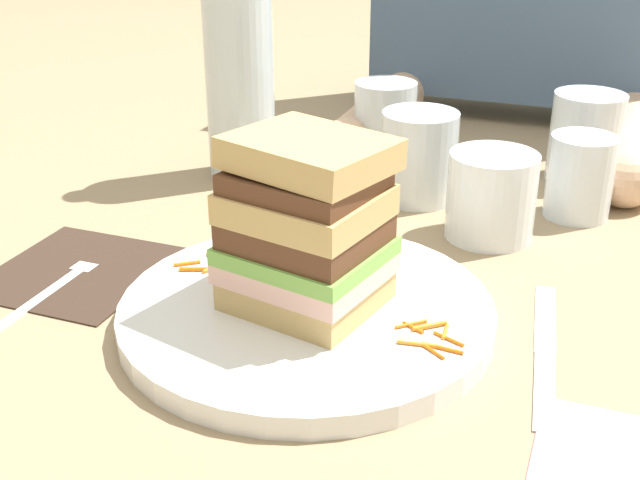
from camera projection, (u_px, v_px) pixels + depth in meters
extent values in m
plane|color=#9E8460|center=(336.00, 311.00, 0.66)|extent=(3.00, 3.00, 0.00)
cylinder|color=white|center=(306.00, 313.00, 0.64)|extent=(0.29, 0.29, 0.02)
cube|color=tan|center=(306.00, 290.00, 0.63)|extent=(0.12, 0.11, 0.02)
cube|color=beige|center=(306.00, 267.00, 0.62)|extent=(0.13, 0.12, 0.02)
cube|color=#7AB74C|center=(306.00, 251.00, 0.62)|extent=(0.13, 0.12, 0.01)
cube|color=#56331E|center=(306.00, 231.00, 0.61)|extent=(0.12, 0.11, 0.02)
cube|color=tan|center=(306.00, 205.00, 0.60)|extent=(0.12, 0.11, 0.02)
cube|color=#56331E|center=(305.00, 180.00, 0.59)|extent=(0.12, 0.11, 0.02)
cube|color=tan|center=(311.00, 153.00, 0.59)|extent=(0.13, 0.12, 0.03)
cylinder|color=orange|center=(215.00, 257.00, 0.70)|extent=(0.02, 0.01, 0.00)
cylinder|color=orange|center=(223.00, 274.00, 0.68)|extent=(0.02, 0.02, 0.00)
cylinder|color=orange|center=(185.00, 265.00, 0.69)|extent=(0.02, 0.02, 0.00)
cylinder|color=orange|center=(215.00, 266.00, 0.69)|extent=(0.01, 0.02, 0.00)
cylinder|color=orange|center=(197.00, 269.00, 0.68)|extent=(0.03, 0.01, 0.00)
cylinder|color=orange|center=(411.00, 324.00, 0.60)|extent=(0.02, 0.02, 0.00)
cylinder|color=orange|center=(430.00, 326.00, 0.60)|extent=(0.02, 0.02, 0.00)
cylinder|color=orange|center=(449.00, 339.00, 0.59)|extent=(0.02, 0.01, 0.00)
cylinder|color=orange|center=(419.00, 344.00, 0.58)|extent=(0.03, 0.01, 0.00)
cylinder|color=orange|center=(443.00, 348.00, 0.58)|extent=(0.03, 0.01, 0.00)
cylinder|color=orange|center=(445.00, 332.00, 0.59)|extent=(0.00, 0.02, 0.00)
cylinder|color=orange|center=(434.00, 352.00, 0.57)|extent=(0.02, 0.01, 0.00)
cylinder|color=orange|center=(413.00, 327.00, 0.60)|extent=(0.02, 0.01, 0.00)
cube|color=#38281E|center=(78.00, 270.00, 0.72)|extent=(0.14, 0.15, 0.00)
cube|color=silver|center=(37.00, 296.00, 0.67)|extent=(0.01, 0.11, 0.00)
cube|color=silver|center=(84.00, 263.00, 0.73)|extent=(0.02, 0.02, 0.00)
cylinder|color=silver|center=(110.00, 252.00, 0.75)|extent=(0.00, 0.04, 0.00)
cylinder|color=silver|center=(105.00, 251.00, 0.75)|extent=(0.00, 0.04, 0.00)
cylinder|color=silver|center=(99.00, 250.00, 0.75)|extent=(0.00, 0.04, 0.00)
cylinder|color=silver|center=(94.00, 249.00, 0.75)|extent=(0.00, 0.04, 0.00)
cube|color=silver|center=(545.00, 389.00, 0.56)|extent=(0.02, 0.10, 0.00)
cube|color=silver|center=(545.00, 317.00, 0.65)|extent=(0.03, 0.11, 0.00)
cylinder|color=white|center=(491.00, 196.00, 0.77)|extent=(0.08, 0.08, 0.08)
cylinder|color=#E55638|center=(490.00, 207.00, 0.78)|extent=(0.08, 0.08, 0.06)
cylinder|color=silver|center=(239.00, 67.00, 0.89)|extent=(0.07, 0.07, 0.25)
cylinder|color=silver|center=(585.00, 137.00, 0.91)|extent=(0.08, 0.08, 0.10)
cylinder|color=silver|center=(417.00, 156.00, 0.86)|extent=(0.08, 0.08, 0.09)
cylinder|color=silver|center=(385.00, 124.00, 0.95)|extent=(0.07, 0.07, 0.10)
cylinder|color=silver|center=(580.00, 177.00, 0.82)|extent=(0.06, 0.06, 0.08)
cube|color=pink|center=(607.00, 456.00, 0.50)|extent=(0.09, 0.10, 0.00)
cylinder|color=#DBAD89|center=(378.00, 117.00, 1.05)|extent=(0.06, 0.24, 0.06)
cylinder|color=#DBAD89|center=(630.00, 143.00, 0.95)|extent=(0.06, 0.24, 0.06)
sphere|color=#DBAD89|center=(348.00, 145.00, 0.94)|extent=(0.06, 0.06, 0.06)
sphere|color=#DBAD89|center=(626.00, 178.00, 0.85)|extent=(0.06, 0.06, 0.06)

